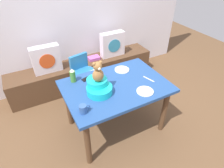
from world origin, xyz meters
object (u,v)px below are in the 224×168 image
object	(u,v)px
teddy_bear	(98,72)
cell_phone	(87,79)
highchair	(84,73)
dining_table	(116,92)
infant_seat_teal	(99,87)
dinner_plate_far	(122,70)
pillow_floral_right	(112,44)
book_stack	(94,58)
coffee_mug	(83,109)
dinner_plate_near	(145,91)
pillow_floral_left	(46,59)
ketchup_bottle	(73,76)

from	to	relation	value
teddy_bear	cell_phone	xyz separation A→B (m)	(-0.02, 0.32, -0.27)
highchair	dining_table	bearing A→B (deg)	-79.05
dining_table	infant_seat_teal	world-z (taller)	infant_seat_teal
cell_phone	dinner_plate_far	bearing A→B (deg)	-106.88
pillow_floral_right	highchair	size ratio (longest dim) A/B	0.56
infant_seat_teal	cell_phone	world-z (taller)	infant_seat_teal
book_stack	coffee_mug	size ratio (longest dim) A/B	1.67
highchair	teddy_bear	world-z (taller)	teddy_bear
dinner_plate_near	dinner_plate_far	distance (m)	0.54
highchair	dinner_plate_near	size ratio (longest dim) A/B	3.95
pillow_floral_left	coffee_mug	distance (m)	1.44
highchair	teddy_bear	bearing A→B (deg)	-96.95
pillow_floral_left	teddy_bear	world-z (taller)	teddy_bear
cell_phone	pillow_floral_left	bearing A→B (deg)	7.16
teddy_bear	book_stack	bearing A→B (deg)	69.72
infant_seat_teal	ketchup_bottle	size ratio (longest dim) A/B	1.78
highchair	infant_seat_teal	world-z (taller)	infant_seat_teal
ketchup_bottle	dinner_plate_near	distance (m)	0.90
teddy_bear	ketchup_bottle	size ratio (longest dim) A/B	1.35
pillow_floral_right	dining_table	bearing A→B (deg)	-116.29
infant_seat_teal	book_stack	bearing A→B (deg)	69.72
ketchup_bottle	dining_table	bearing A→B (deg)	-36.33
pillow_floral_left	highchair	xyz separation A→B (m)	(0.45, -0.42, -0.16)
book_stack	cell_phone	world-z (taller)	cell_phone
pillow_floral_right	dinner_plate_near	distance (m)	1.49
highchair	cell_phone	size ratio (longest dim) A/B	5.49
highchair	infant_seat_teal	bearing A→B (deg)	-96.95
infant_seat_teal	cell_phone	size ratio (longest dim) A/B	2.29
pillow_floral_right	dining_table	size ratio (longest dim) A/B	0.35
ketchup_bottle	dinner_plate_near	bearing A→B (deg)	-41.45
highchair	coffee_mug	distance (m)	1.11
pillow_floral_right	teddy_bear	world-z (taller)	teddy_bear
infant_seat_teal	teddy_bear	bearing A→B (deg)	-90.00
book_stack	teddy_bear	world-z (taller)	teddy_bear
teddy_bear	cell_phone	world-z (taller)	teddy_bear
pillow_floral_left	book_stack	xyz separation A→B (m)	(0.81, 0.02, -0.19)
pillow_floral_right	dining_table	xyz separation A→B (m)	(-0.58, -1.17, -0.05)
pillow_floral_left	teddy_bear	size ratio (longest dim) A/B	1.76
infant_seat_teal	coffee_mug	bearing A→B (deg)	-140.44
pillow_floral_right	coffee_mug	world-z (taller)	pillow_floral_right
pillow_floral_left	book_stack	bearing A→B (deg)	1.48
pillow_floral_left	coffee_mug	size ratio (longest dim) A/B	3.67
book_stack	ketchup_bottle	world-z (taller)	ketchup_bottle
coffee_mug	pillow_floral_right	bearing A→B (deg)	52.41
infant_seat_teal	highchair	bearing A→B (deg)	83.05
pillow_floral_left	coffee_mug	world-z (taller)	pillow_floral_left
pillow_floral_left	dinner_plate_far	size ratio (longest dim) A/B	2.20
dining_table	dinner_plate_far	bearing A→B (deg)	47.34
cell_phone	teddy_bear	bearing A→B (deg)	169.87
book_stack	coffee_mug	distance (m)	1.65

